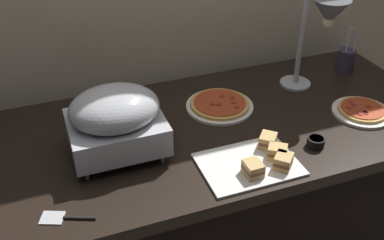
# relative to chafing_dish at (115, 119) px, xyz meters

# --- Properties ---
(buffet_table) EXTENTS (1.90, 0.84, 0.76)m
(buffet_table) POSITION_rel_chafing_dish_xyz_m (0.41, 0.04, -0.52)
(buffet_table) COLOR black
(buffet_table) RESTS_ON ground_plane
(chafing_dish) EXTENTS (0.33, 0.27, 0.26)m
(chafing_dish) POSITION_rel_chafing_dish_xyz_m (0.00, 0.00, 0.00)
(chafing_dish) COLOR #B7BABF
(chafing_dish) RESTS_ON buffet_table
(heat_lamp) EXTENTS (0.15, 0.31, 0.46)m
(heat_lamp) POSITION_rel_chafing_dish_xyz_m (0.88, 0.09, 0.21)
(heat_lamp) COLOR #B7BABF
(heat_lamp) RESTS_ON buffet_table
(pizza_plate_front) EXTENTS (0.29, 0.29, 0.03)m
(pizza_plate_front) POSITION_rel_chafing_dish_xyz_m (0.47, 0.16, -0.13)
(pizza_plate_front) COLOR white
(pizza_plate_front) RESTS_ON buffet_table
(pizza_plate_center) EXTENTS (0.24, 0.24, 0.03)m
(pizza_plate_center) POSITION_rel_chafing_dish_xyz_m (1.01, -0.09, -0.14)
(pizza_plate_center) COLOR white
(pizza_plate_center) RESTS_ON buffet_table
(sandwich_platter) EXTENTS (0.34, 0.25, 0.06)m
(sandwich_platter) POSITION_rel_chafing_dish_xyz_m (0.45, -0.24, -0.13)
(sandwich_platter) COLOR white
(sandwich_platter) RESTS_ON buffet_table
(sauce_cup_near) EXTENTS (0.07, 0.07, 0.04)m
(sauce_cup_near) POSITION_rel_chafing_dish_xyz_m (0.70, -0.22, -0.13)
(sauce_cup_near) COLOR black
(sauce_cup_near) RESTS_ON buffet_table
(utensil_holder) EXTENTS (0.08, 0.08, 0.23)m
(utensil_holder) POSITION_rel_chafing_dish_xyz_m (1.17, 0.26, -0.09)
(utensil_holder) COLOR #383347
(utensil_holder) RESTS_ON buffet_table
(serving_spatula) EXTENTS (0.17, 0.10, 0.01)m
(serving_spatula) POSITION_rel_chafing_dish_xyz_m (-0.23, -0.27, -0.14)
(serving_spatula) COLOR #B7BABF
(serving_spatula) RESTS_ON buffet_table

